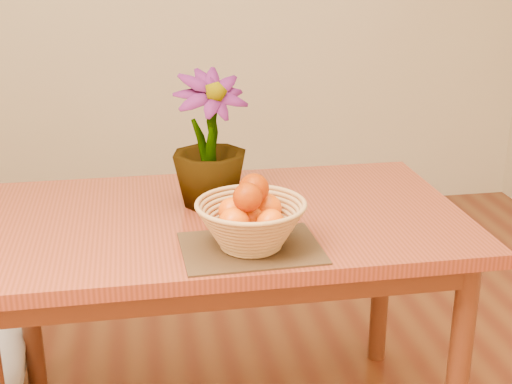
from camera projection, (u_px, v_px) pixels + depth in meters
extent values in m
cube|color=maroon|center=(222.00, 221.00, 2.06)|extent=(1.40, 0.80, 0.04)
cube|color=#4E2412|center=(222.00, 240.00, 2.08)|extent=(1.28, 0.68, 0.08)
cylinder|color=#4E2412|center=(458.00, 373.00, 2.00)|extent=(0.06, 0.06, 0.71)
cylinder|color=#4E2412|center=(28.00, 301.00, 2.39)|extent=(0.06, 0.06, 0.71)
cylinder|color=#4E2412|center=(382.00, 273.00, 2.59)|extent=(0.06, 0.06, 0.71)
cube|color=#3D2816|center=(251.00, 248.00, 1.83)|extent=(0.36, 0.28, 0.01)
cylinder|color=tan|center=(251.00, 246.00, 1.83)|extent=(0.14, 0.14, 0.01)
sphere|color=#FC5304|center=(251.00, 218.00, 1.81)|extent=(0.06, 0.06, 0.06)
sphere|color=#FC5304|center=(267.00, 209.00, 1.85)|extent=(0.08, 0.08, 0.08)
sphere|color=#FC5304|center=(232.00, 211.00, 1.84)|extent=(0.07, 0.07, 0.07)
sphere|color=#FC5304|center=(234.00, 223.00, 1.76)|extent=(0.08, 0.08, 0.08)
sphere|color=#FC5304|center=(271.00, 223.00, 1.77)|extent=(0.07, 0.07, 0.07)
sphere|color=#FC5304|center=(254.00, 189.00, 1.81)|extent=(0.08, 0.08, 0.08)
sphere|color=#FC5304|center=(248.00, 197.00, 1.75)|extent=(0.07, 0.07, 0.07)
sphere|color=#FC5304|center=(254.00, 189.00, 1.81)|extent=(0.08, 0.08, 0.08)
sphere|color=#FC5304|center=(248.00, 197.00, 1.75)|extent=(0.07, 0.07, 0.07)
imported|color=#1A4B15|center=(209.00, 140.00, 2.07)|extent=(0.28, 0.28, 0.40)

